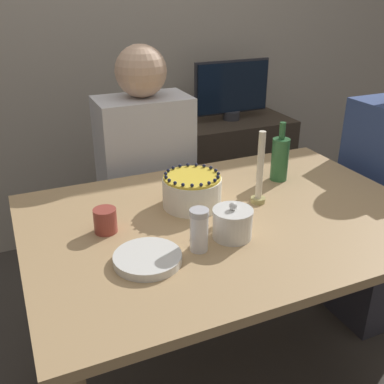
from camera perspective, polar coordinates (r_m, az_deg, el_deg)
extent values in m
plane|color=#3D3833|center=(1.95, 3.74, -22.98)|extent=(12.00, 12.00, 0.00)
cube|color=#ADA393|center=(2.62, -10.54, 21.44)|extent=(8.00, 0.05, 2.60)
cube|color=tan|center=(1.49, 4.53, -3.56)|extent=(1.30, 0.91, 0.03)
cylinder|color=tan|center=(1.88, -18.40, -11.72)|extent=(0.07, 0.07, 0.72)
cylinder|color=tan|center=(2.24, 12.91, -4.61)|extent=(0.07, 0.07, 0.72)
cylinder|color=white|center=(1.52, 0.00, 0.00)|extent=(0.20, 0.20, 0.10)
cylinder|color=yellow|center=(1.50, 0.00, 1.88)|extent=(0.19, 0.19, 0.01)
sphere|color=#191E3D|center=(1.53, 3.03, 2.75)|extent=(0.01, 0.01, 0.01)
sphere|color=#191E3D|center=(1.55, 2.40, 3.09)|extent=(0.01, 0.01, 0.01)
sphere|color=#191E3D|center=(1.57, 1.54, 3.34)|extent=(0.01, 0.01, 0.01)
sphere|color=#191E3D|center=(1.58, 0.53, 3.47)|extent=(0.01, 0.01, 0.01)
sphere|color=#191E3D|center=(1.58, -0.53, 3.47)|extent=(0.01, 0.01, 0.01)
sphere|color=#191E3D|center=(1.57, -1.54, 3.34)|extent=(0.01, 0.01, 0.01)
sphere|color=#191E3D|center=(1.55, -2.41, 3.09)|extent=(0.01, 0.01, 0.01)
sphere|color=#191E3D|center=(1.53, -3.04, 2.75)|extent=(0.01, 0.01, 0.01)
sphere|color=#191E3D|center=(1.50, -3.36, 2.34)|extent=(0.01, 0.01, 0.01)
sphere|color=#191E3D|center=(1.48, -3.32, 1.90)|extent=(0.01, 0.01, 0.01)
sphere|color=#191E3D|center=(1.45, -2.92, 1.49)|extent=(0.01, 0.01, 0.01)
sphere|color=#191E3D|center=(1.43, -2.17, 1.15)|extent=(0.01, 0.01, 0.01)
sphere|color=#191E3D|center=(1.42, -1.15, 0.92)|extent=(0.01, 0.01, 0.01)
sphere|color=#191E3D|center=(1.41, 0.00, 0.85)|extent=(0.01, 0.01, 0.01)
sphere|color=#191E3D|center=(1.42, 1.16, 0.93)|extent=(0.01, 0.01, 0.01)
sphere|color=#191E3D|center=(1.43, 2.17, 1.15)|extent=(0.01, 0.01, 0.01)
sphere|color=#191E3D|center=(1.45, 2.92, 1.49)|extent=(0.01, 0.01, 0.01)
sphere|color=#191E3D|center=(1.48, 3.32, 1.91)|extent=(0.01, 0.01, 0.01)
sphere|color=#191E3D|center=(1.50, 3.36, 2.34)|extent=(0.01, 0.01, 0.01)
cylinder|color=silver|center=(1.34, 5.15, -4.23)|extent=(0.12, 0.12, 0.08)
cylinder|color=silver|center=(1.32, 5.22, -2.50)|extent=(0.12, 0.12, 0.01)
sphere|color=silver|center=(1.31, 5.25, -1.80)|extent=(0.02, 0.02, 0.02)
cylinder|color=white|center=(1.27, 0.90, -5.21)|extent=(0.05, 0.05, 0.11)
cylinder|color=silver|center=(1.24, 0.92, -2.65)|extent=(0.05, 0.05, 0.02)
cylinder|color=silver|center=(1.25, -5.64, -8.71)|extent=(0.19, 0.19, 0.01)
cylinder|color=silver|center=(1.24, -5.66, -8.40)|extent=(0.19, 0.19, 0.01)
cylinder|color=silver|center=(1.24, -5.67, -8.09)|extent=(0.19, 0.19, 0.01)
cylinder|color=tan|center=(1.58, 8.37, -1.00)|extent=(0.05, 0.05, 0.02)
cylinder|color=silver|center=(1.53, 8.67, 3.34)|extent=(0.02, 0.02, 0.24)
cylinder|color=#2D6638|center=(1.75, 11.09, 4.07)|extent=(0.07, 0.07, 0.16)
cylinder|color=#2D6638|center=(1.71, 11.40, 7.64)|extent=(0.02, 0.02, 0.06)
cylinder|color=#993D33|center=(1.39, -10.95, -3.57)|extent=(0.07, 0.07, 0.08)
cube|color=#2D2D38|center=(2.24, -5.40, -8.10)|extent=(0.34, 0.34, 0.45)
cube|color=silver|center=(2.01, -5.98, 4.06)|extent=(0.40, 0.24, 0.56)
sphere|color=#D8AD8C|center=(1.91, -6.51, 15.02)|extent=(0.21, 0.21, 0.21)
cube|color=#2D2D38|center=(2.30, 21.91, -9.15)|extent=(0.34, 0.34, 0.45)
cube|color=#382D23|center=(2.83, 4.72, 2.26)|extent=(0.70, 0.42, 0.71)
cylinder|color=#2D2D33|center=(2.71, 5.01, 9.68)|extent=(0.10, 0.10, 0.05)
cube|color=#2D2D33|center=(2.68, 5.07, 13.14)|extent=(0.47, 0.02, 0.31)
cube|color=black|center=(2.67, 5.14, 13.11)|extent=(0.45, 0.03, 0.28)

